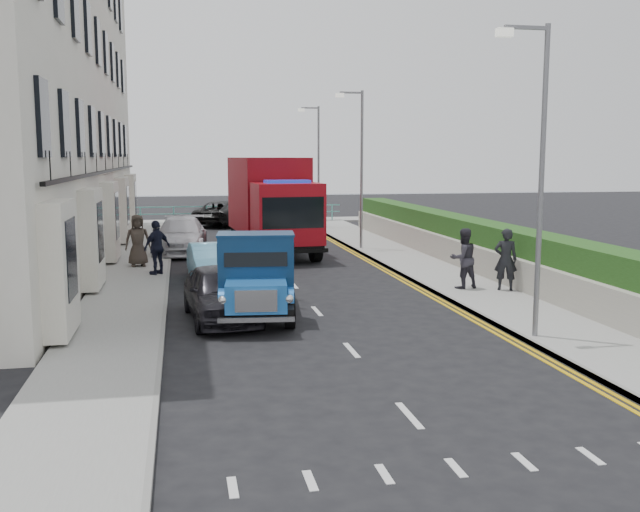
{
  "coord_description": "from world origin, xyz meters",
  "views": [
    {
      "loc": [
        -3.55,
        -16.6,
        4.17
      ],
      "look_at": [
        0.24,
        2.81,
        1.4
      ],
      "focal_mm": 40.0,
      "sensor_mm": 36.0,
      "label": 1
    }
  ],
  "objects_px": {
    "lamp_far": "(316,159)",
    "bedford_lorry": "(256,282)",
    "lamp_mid": "(359,160)",
    "parked_car_front": "(221,293)",
    "pedestrian_east_near": "(506,259)",
    "red_lorry": "(271,202)",
    "lamp_near": "(537,164)"
  },
  "relations": [
    {
      "from": "lamp_mid",
      "to": "bedford_lorry",
      "type": "relative_size",
      "value": 1.43
    },
    {
      "from": "parked_car_front",
      "to": "pedestrian_east_near",
      "type": "distance_m",
      "value": 8.91
    },
    {
      "from": "lamp_mid",
      "to": "red_lorry",
      "type": "relative_size",
      "value": 0.87
    },
    {
      "from": "lamp_mid",
      "to": "bedford_lorry",
      "type": "height_order",
      "value": "lamp_mid"
    },
    {
      "from": "parked_car_front",
      "to": "pedestrian_east_near",
      "type": "bearing_deg",
      "value": 7.0
    },
    {
      "from": "lamp_near",
      "to": "pedestrian_east_near",
      "type": "height_order",
      "value": "lamp_near"
    },
    {
      "from": "parked_car_front",
      "to": "bedford_lorry",
      "type": "bearing_deg",
      "value": -25.97
    },
    {
      "from": "lamp_far",
      "to": "pedestrian_east_near",
      "type": "relative_size",
      "value": 3.69
    },
    {
      "from": "lamp_near",
      "to": "parked_car_front",
      "type": "distance_m",
      "value": 8.29
    },
    {
      "from": "lamp_mid",
      "to": "parked_car_front",
      "type": "height_order",
      "value": "lamp_mid"
    },
    {
      "from": "lamp_far",
      "to": "red_lorry",
      "type": "xyz_separation_m",
      "value": [
        -3.88,
        -9.93,
        -1.81
      ]
    },
    {
      "from": "lamp_near",
      "to": "lamp_far",
      "type": "distance_m",
      "value": 26.0
    },
    {
      "from": "bedford_lorry",
      "to": "pedestrian_east_near",
      "type": "height_order",
      "value": "bedford_lorry"
    },
    {
      "from": "lamp_far",
      "to": "bedford_lorry",
      "type": "xyz_separation_m",
      "value": [
        -5.91,
        -22.87,
        -2.96
      ]
    },
    {
      "from": "lamp_mid",
      "to": "pedestrian_east_near",
      "type": "relative_size",
      "value": 3.69
    },
    {
      "from": "lamp_near",
      "to": "lamp_far",
      "type": "height_order",
      "value": "same"
    },
    {
      "from": "lamp_far",
      "to": "pedestrian_east_near",
      "type": "distance_m",
      "value": 20.96
    },
    {
      "from": "pedestrian_east_near",
      "to": "lamp_near",
      "type": "bearing_deg",
      "value": 90.5
    },
    {
      "from": "pedestrian_east_near",
      "to": "lamp_far",
      "type": "bearing_deg",
      "value": -64.36
    },
    {
      "from": "lamp_near",
      "to": "lamp_mid",
      "type": "xyz_separation_m",
      "value": [
        0.0,
        16.0,
        0.0
      ]
    },
    {
      "from": "lamp_far",
      "to": "red_lorry",
      "type": "bearing_deg",
      "value": -111.35
    },
    {
      "from": "lamp_near",
      "to": "bedford_lorry",
      "type": "distance_m",
      "value": 7.31
    },
    {
      "from": "parked_car_front",
      "to": "pedestrian_east_near",
      "type": "relative_size",
      "value": 2.2
    },
    {
      "from": "lamp_far",
      "to": "parked_car_front",
      "type": "xyz_separation_m",
      "value": [
        -6.78,
        -22.54,
        -3.29
      ]
    },
    {
      "from": "bedford_lorry",
      "to": "parked_car_front",
      "type": "distance_m",
      "value": 0.98
    },
    {
      "from": "lamp_mid",
      "to": "bedford_lorry",
      "type": "bearing_deg",
      "value": -114.65
    },
    {
      "from": "lamp_mid",
      "to": "lamp_far",
      "type": "height_order",
      "value": "same"
    },
    {
      "from": "lamp_mid",
      "to": "lamp_far",
      "type": "xyz_separation_m",
      "value": [
        0.0,
        10.0,
        0.0
      ]
    },
    {
      "from": "parked_car_front",
      "to": "lamp_mid",
      "type": "bearing_deg",
      "value": 56.44
    },
    {
      "from": "lamp_near",
      "to": "lamp_mid",
      "type": "relative_size",
      "value": 1.0
    },
    {
      "from": "red_lorry",
      "to": "parked_car_front",
      "type": "height_order",
      "value": "red_lorry"
    },
    {
      "from": "lamp_near",
      "to": "parked_car_front",
      "type": "bearing_deg",
      "value": 152.97
    }
  ]
}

